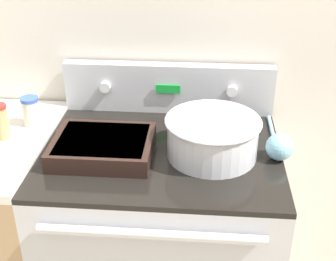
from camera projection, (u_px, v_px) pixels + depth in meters
The scene contains 8 objects.
kitchen_wall at pixel (170, 25), 1.71m from camera, with size 8.00×0.05×2.50m.
stove_range at pixel (162, 255), 1.77m from camera, with size 0.78×0.66×0.93m.
control_panel at pixel (169, 88), 1.76m from camera, with size 0.78×0.07×0.19m.
mixing_bowl at pixel (212, 135), 1.48m from camera, with size 0.30×0.30×0.13m.
casserole_dish at pixel (103, 146), 1.50m from camera, with size 0.32×0.26×0.06m.
ladle at pixel (279, 146), 1.48m from camera, with size 0.09×0.33×0.09m.
spice_jar_blue_cap at pixel (31, 111), 1.65m from camera, with size 0.06×0.06×0.10m.
spice_jar_red_cap at pixel (1, 122), 1.56m from camera, with size 0.05×0.05×0.12m.
Camera 1 is at (0.13, -1.01, 1.72)m, focal length 50.00 mm.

